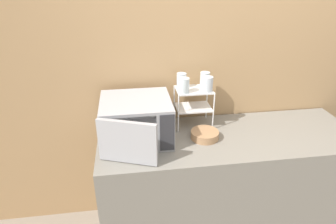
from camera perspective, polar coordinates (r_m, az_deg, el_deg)
name	(u,v)px	position (r m, az deg, el deg)	size (l,w,h in m)	color
wall_back	(218,71)	(2.46, 9.56, 7.66)	(8.00, 0.06, 2.60)	tan
counter	(225,185)	(2.55, 10.73, -13.43)	(1.95, 0.69, 0.92)	gray
microwave	(136,121)	(2.13, -6.12, -1.63)	(0.50, 0.60, 0.30)	#ADADB2
dish_rack	(194,99)	(2.30, 4.89, 2.39)	(0.28, 0.20, 0.30)	white
glass_front_left	(184,85)	(2.18, 3.12, 5.07)	(0.07, 0.07, 0.11)	silver
glass_back_right	(205,79)	(2.31, 7.03, 6.20)	(0.07, 0.07, 0.11)	silver
glass_front_right	(208,84)	(2.22, 7.61, 5.29)	(0.07, 0.07, 0.11)	silver
glass_back_left	(182,80)	(2.27, 2.59, 6.03)	(0.07, 0.07, 0.11)	silver
bowl	(205,135)	(2.21, 7.02, -4.35)	(0.20, 0.20, 0.06)	#AD7F56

